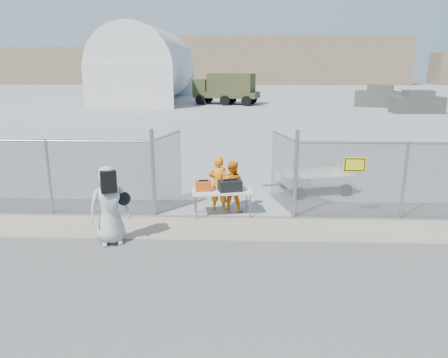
{
  "coord_description": "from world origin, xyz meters",
  "views": [
    {
      "loc": [
        0.46,
        -9.83,
        4.29
      ],
      "look_at": [
        0.0,
        2.0,
        1.1
      ],
      "focal_mm": 35.0,
      "sensor_mm": 36.0,
      "label": 1
    }
  ],
  "objects_px": {
    "folding_table": "(222,203)",
    "security_worker_left": "(219,184)",
    "visitor": "(109,205)",
    "security_worker_right": "(232,186)",
    "utility_trailer": "(314,182)"
  },
  "relations": [
    {
      "from": "utility_trailer",
      "to": "security_worker_right",
      "type": "bearing_deg",
      "value": -159.36
    },
    {
      "from": "folding_table",
      "to": "security_worker_right",
      "type": "distance_m",
      "value": 0.6
    },
    {
      "from": "security_worker_left",
      "to": "visitor",
      "type": "height_order",
      "value": "visitor"
    },
    {
      "from": "security_worker_right",
      "to": "utility_trailer",
      "type": "bearing_deg",
      "value": -135.31
    },
    {
      "from": "security_worker_right",
      "to": "utility_trailer",
      "type": "height_order",
      "value": "security_worker_right"
    },
    {
      "from": "folding_table",
      "to": "security_worker_left",
      "type": "height_order",
      "value": "security_worker_left"
    },
    {
      "from": "security_worker_right",
      "to": "visitor",
      "type": "height_order",
      "value": "visitor"
    },
    {
      "from": "security_worker_right",
      "to": "visitor",
      "type": "relative_size",
      "value": 0.79
    },
    {
      "from": "folding_table",
      "to": "visitor",
      "type": "distance_m",
      "value": 3.42
    },
    {
      "from": "visitor",
      "to": "utility_trailer",
      "type": "distance_m",
      "value": 7.23
    },
    {
      "from": "security_worker_right",
      "to": "visitor",
      "type": "xyz_separation_m",
      "value": [
        -2.88,
        -2.47,
        0.21
      ]
    },
    {
      "from": "folding_table",
      "to": "security_worker_left",
      "type": "relative_size",
      "value": 1.03
    },
    {
      "from": "visitor",
      "to": "security_worker_right",
      "type": "bearing_deg",
      "value": 18.45
    },
    {
      "from": "folding_table",
      "to": "visitor",
      "type": "bearing_deg",
      "value": -151.1
    },
    {
      "from": "visitor",
      "to": "utility_trailer",
      "type": "xyz_separation_m",
      "value": [
        5.63,
        4.49,
        -0.6
      ]
    }
  ]
}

